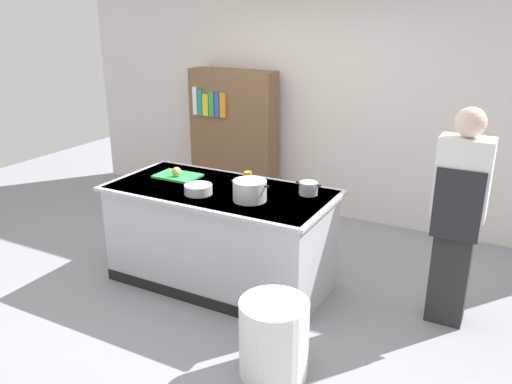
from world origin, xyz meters
TOP-DOWN VIEW (x-y plane):
  - ground_plane at (0.00, 0.00)m, footprint 10.00×10.00m
  - back_wall at (0.00, 2.10)m, footprint 6.40×0.12m
  - counter_island at (0.00, -0.00)m, footprint 1.98×0.98m
  - cutting_board at (-0.52, 0.11)m, footprint 0.40×0.28m
  - onion at (-0.50, 0.07)m, footprint 0.09×0.09m
  - stock_pot at (0.37, -0.13)m, footprint 0.34×0.27m
  - sauce_pan at (0.73, 0.23)m, footprint 0.22×0.16m
  - mixing_bowl at (-0.09, -0.19)m, footprint 0.24×0.24m
  - juice_cup at (0.13, 0.27)m, footprint 0.07×0.07m
  - trash_bin at (0.98, -0.91)m, footprint 0.47×0.47m
  - person_chef at (1.91, 0.31)m, footprint 0.38×0.25m
  - bookshelf at (-0.92, 1.80)m, footprint 1.10×0.31m

SIDE VIEW (x-z plane):
  - ground_plane at x=0.00m, z-range 0.00..0.00m
  - trash_bin at x=0.98m, z-range 0.00..0.55m
  - counter_island at x=0.00m, z-range 0.02..0.92m
  - bookshelf at x=-0.92m, z-range 0.00..1.70m
  - cutting_board at x=-0.52m, z-range 0.90..0.92m
  - person_chef at x=1.91m, z-range 0.05..1.77m
  - mixing_bowl at x=-0.09m, z-range 0.90..0.98m
  - juice_cup at x=0.13m, z-range 0.90..1.00m
  - sauce_pan at x=0.73m, z-range 0.90..1.01m
  - onion at x=-0.50m, z-range 0.92..1.01m
  - stock_pot at x=0.37m, z-range 0.90..1.07m
  - back_wall at x=0.00m, z-range 0.00..3.00m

